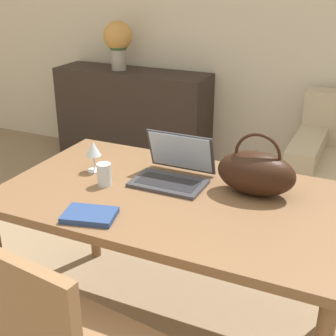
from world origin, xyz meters
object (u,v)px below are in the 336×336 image
(drinking_glass, at_px, (104,174))
(flower_vase, at_px, (118,40))
(wine_glass, at_px, (93,150))
(laptop, at_px, (174,168))
(handbag, at_px, (256,173))

(drinking_glass, xyz_separation_m, flower_vase, (-1.04, 1.91, 0.30))
(flower_vase, bearing_deg, wine_glass, -63.14)
(wine_glass, relative_size, flower_vase, 0.37)
(wine_glass, xyz_separation_m, flower_vase, (-0.91, 1.79, 0.24))
(laptop, xyz_separation_m, wine_glass, (-0.40, -0.07, 0.05))
(drinking_glass, relative_size, handbag, 0.30)
(drinking_glass, height_order, wine_glass, wine_glass)
(laptop, height_order, handbag, handbag)
(laptop, relative_size, wine_glass, 2.18)
(wine_glass, bearing_deg, handbag, 6.27)
(handbag, xyz_separation_m, flower_vase, (-1.69, 1.71, 0.25))
(wine_glass, height_order, flower_vase, flower_vase)
(laptop, relative_size, handbag, 0.97)
(wine_glass, bearing_deg, drinking_glass, -41.93)
(drinking_glass, distance_m, handbag, 0.68)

